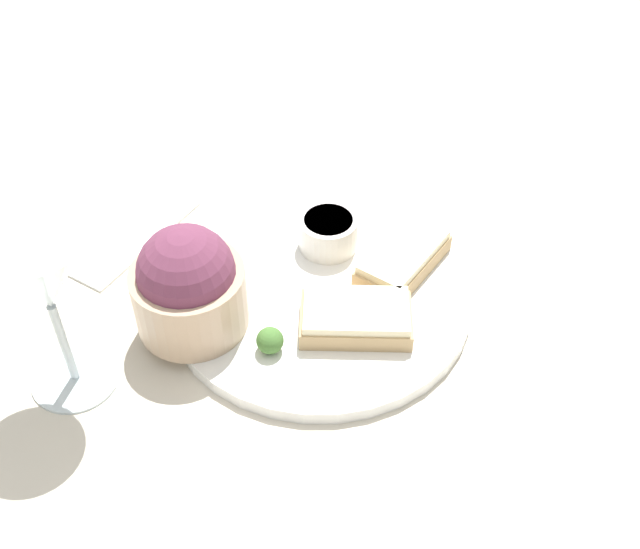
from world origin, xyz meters
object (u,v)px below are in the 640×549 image
(cheese_toast_far, at_px, (403,259))
(napkin, at_px, (106,223))
(cheese_toast_near, at_px, (356,317))
(wine_glass, at_px, (42,280))
(sauce_ramekin, at_px, (328,231))
(salad_bowl, at_px, (188,285))

(cheese_toast_far, xyz_separation_m, napkin, (-0.23, 0.22, -0.02))
(cheese_toast_near, height_order, cheese_toast_far, same)
(cheese_toast_near, distance_m, wine_glass, 0.27)
(sauce_ramekin, distance_m, cheese_toast_far, 0.08)
(cheese_toast_far, distance_m, wine_glass, 0.34)
(cheese_toast_near, bearing_deg, wine_glass, 162.96)
(cheese_toast_near, xyz_separation_m, wine_glass, (-0.24, 0.07, 0.10))
(salad_bowl, relative_size, cheese_toast_near, 0.90)
(salad_bowl, distance_m, sauce_ramekin, 0.16)
(salad_bowl, distance_m, wine_glass, 0.13)
(salad_bowl, height_order, cheese_toast_far, salad_bowl)
(salad_bowl, xyz_separation_m, wine_glass, (-0.11, -0.00, 0.06))
(wine_glass, bearing_deg, salad_bowl, 1.25)
(salad_bowl, distance_m, cheese_toast_far, 0.21)
(salad_bowl, bearing_deg, wine_glass, -178.75)
(salad_bowl, bearing_deg, cheese_toast_far, -8.76)
(sauce_ramekin, height_order, napkin, sauce_ramekin)
(salad_bowl, xyz_separation_m, napkin, (-0.03, 0.18, -0.06))
(sauce_ramekin, xyz_separation_m, wine_glass, (-0.27, -0.03, 0.09))
(cheese_toast_far, height_order, wine_glass, wine_glass)
(salad_bowl, relative_size, cheese_toast_far, 0.92)
(cheese_toast_far, bearing_deg, salad_bowl, 171.24)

